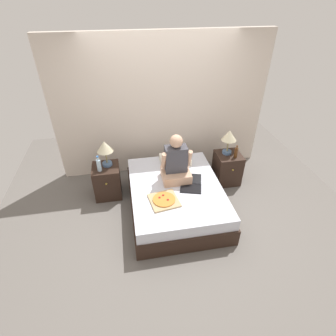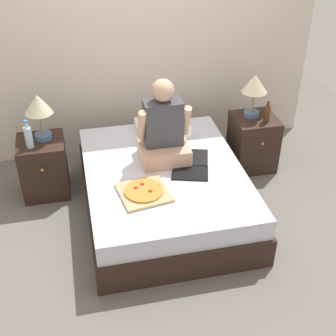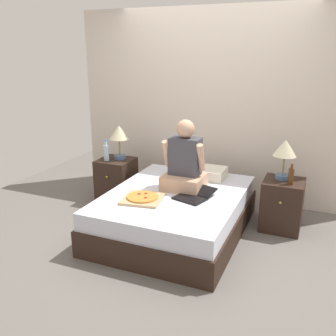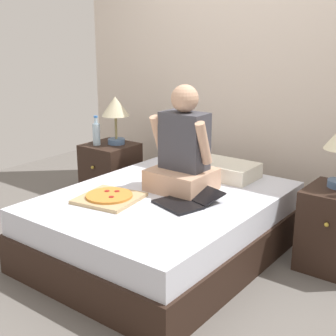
{
  "view_description": "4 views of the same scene",
  "coord_description": "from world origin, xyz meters",
  "px_view_note": "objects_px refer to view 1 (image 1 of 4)",
  "views": [
    {
      "loc": [
        -0.7,
        -3.13,
        3.04
      ],
      "look_at": [
        -0.12,
        0.01,
        0.81
      ],
      "focal_mm": 28.0,
      "sensor_mm": 36.0,
      "label": 1
    },
    {
      "loc": [
        -0.72,
        -3.4,
        2.84
      ],
      "look_at": [
        -0.01,
        -0.21,
        0.62
      ],
      "focal_mm": 50.0,
      "sensor_mm": 36.0,
      "label": 2
    },
    {
      "loc": [
        1.42,
        -3.55,
        1.96
      ],
      "look_at": [
        -0.08,
        -0.03,
        0.75
      ],
      "focal_mm": 40.0,
      "sensor_mm": 36.0,
      "label": 3
    },
    {
      "loc": [
        1.96,
        -2.53,
        1.62
      ],
      "look_at": [
        0.0,
        0.04,
        0.66
      ],
      "focal_mm": 50.0,
      "sensor_mm": 36.0,
      "label": 4
    }
  ],
  "objects_px": {
    "lamp_on_right_nightstand": "(229,137)",
    "person_seated": "(176,164)",
    "lamp_on_left_nightstand": "(105,148)",
    "water_bottle": "(99,165)",
    "nightstand_right": "(227,168)",
    "bed": "(176,197)",
    "laptop": "(191,185)",
    "nightstand_left": "(107,181)",
    "beer_bottle": "(236,152)",
    "pizza_box": "(164,200)"
  },
  "relations": [
    {
      "from": "bed",
      "to": "lamp_on_right_nightstand",
      "type": "relative_size",
      "value": 4.09
    },
    {
      "from": "pizza_box",
      "to": "nightstand_right",
      "type": "bearing_deg",
      "value": 33.5
    },
    {
      "from": "bed",
      "to": "person_seated",
      "type": "xyz_separation_m",
      "value": [
        0.03,
        0.18,
        0.52
      ]
    },
    {
      "from": "lamp_on_right_nightstand",
      "to": "bed",
      "type": "bearing_deg",
      "value": -150.11
    },
    {
      "from": "lamp_on_left_nightstand",
      "to": "water_bottle",
      "type": "bearing_deg",
      "value": -130.6
    },
    {
      "from": "lamp_on_right_nightstand",
      "to": "nightstand_right",
      "type": "bearing_deg",
      "value": -59.06
    },
    {
      "from": "lamp_on_right_nightstand",
      "to": "beer_bottle",
      "type": "distance_m",
      "value": 0.29
    },
    {
      "from": "lamp_on_right_nightstand",
      "to": "beer_bottle",
      "type": "bearing_deg",
      "value": -56.31
    },
    {
      "from": "lamp_on_left_nightstand",
      "to": "person_seated",
      "type": "bearing_deg",
      "value": -21.49
    },
    {
      "from": "bed",
      "to": "nightstand_left",
      "type": "xyz_separation_m",
      "value": [
        -1.08,
        0.55,
        0.06
      ]
    },
    {
      "from": "nightstand_right",
      "to": "pizza_box",
      "type": "bearing_deg",
      "value": -146.5
    },
    {
      "from": "nightstand_left",
      "to": "pizza_box",
      "type": "relative_size",
      "value": 1.26
    },
    {
      "from": "lamp_on_left_nightstand",
      "to": "nightstand_right",
      "type": "bearing_deg",
      "value": -1.35
    },
    {
      "from": "beer_bottle",
      "to": "water_bottle",
      "type": "bearing_deg",
      "value": 179.75
    },
    {
      "from": "water_bottle",
      "to": "lamp_on_right_nightstand",
      "type": "height_order",
      "value": "lamp_on_right_nightstand"
    },
    {
      "from": "nightstand_left",
      "to": "nightstand_right",
      "type": "bearing_deg",
      "value": 0.0
    },
    {
      "from": "nightstand_right",
      "to": "lamp_on_right_nightstand",
      "type": "distance_m",
      "value": 0.62
    },
    {
      "from": "bed",
      "to": "beer_bottle",
      "type": "distance_m",
      "value": 1.32
    },
    {
      "from": "nightstand_left",
      "to": "laptop",
      "type": "bearing_deg",
      "value": -25.0
    },
    {
      "from": "beer_bottle",
      "to": "nightstand_right",
      "type": "bearing_deg",
      "value": 125.01
    },
    {
      "from": "nightstand_right",
      "to": "lamp_on_left_nightstand",
      "type": "bearing_deg",
      "value": 178.65
    },
    {
      "from": "nightstand_left",
      "to": "lamp_on_right_nightstand",
      "type": "bearing_deg",
      "value": 1.34
    },
    {
      "from": "bed",
      "to": "nightstand_right",
      "type": "bearing_deg",
      "value": 27.14
    },
    {
      "from": "lamp_on_right_nightstand",
      "to": "person_seated",
      "type": "xyz_separation_m",
      "value": [
        -1.02,
        -0.42,
        -0.15
      ]
    },
    {
      "from": "laptop",
      "to": "pizza_box",
      "type": "height_order",
      "value": "laptop"
    },
    {
      "from": "beer_bottle",
      "to": "person_seated",
      "type": "xyz_separation_m",
      "value": [
        -1.12,
        -0.27,
        0.08
      ]
    },
    {
      "from": "water_bottle",
      "to": "beer_bottle",
      "type": "xyz_separation_m",
      "value": [
        2.31,
        -0.01,
        -0.02
      ]
    },
    {
      "from": "nightstand_left",
      "to": "water_bottle",
      "type": "relative_size",
      "value": 2.1
    },
    {
      "from": "bed",
      "to": "pizza_box",
      "type": "distance_m",
      "value": 0.48
    },
    {
      "from": "nightstand_right",
      "to": "laptop",
      "type": "bearing_deg",
      "value": -144.41
    },
    {
      "from": "water_bottle",
      "to": "pizza_box",
      "type": "xyz_separation_m",
      "value": [
        0.92,
        -0.79,
        -0.2
      ]
    },
    {
      "from": "person_seated",
      "to": "laptop",
      "type": "relative_size",
      "value": 1.6
    },
    {
      "from": "lamp_on_right_nightstand",
      "to": "person_seated",
      "type": "distance_m",
      "value": 1.11
    },
    {
      "from": "lamp_on_left_nightstand",
      "to": "pizza_box",
      "type": "height_order",
      "value": "lamp_on_left_nightstand"
    },
    {
      "from": "bed",
      "to": "lamp_on_right_nightstand",
      "type": "height_order",
      "value": "lamp_on_right_nightstand"
    },
    {
      "from": "bed",
      "to": "nightstand_left",
      "type": "bearing_deg",
      "value": 152.86
    },
    {
      "from": "water_bottle",
      "to": "nightstand_left",
      "type": "bearing_deg",
      "value": 48.35
    },
    {
      "from": "lamp_on_left_nightstand",
      "to": "water_bottle",
      "type": "xyz_separation_m",
      "value": [
        -0.12,
        -0.14,
        -0.22
      ]
    },
    {
      "from": "lamp_on_right_nightstand",
      "to": "pizza_box",
      "type": "relative_size",
      "value": 0.98
    },
    {
      "from": "lamp_on_right_nightstand",
      "to": "person_seated",
      "type": "height_order",
      "value": "person_seated"
    },
    {
      "from": "nightstand_left",
      "to": "laptop",
      "type": "height_order",
      "value": "nightstand_left"
    },
    {
      "from": "lamp_on_right_nightstand",
      "to": "pizza_box",
      "type": "bearing_deg",
      "value": -144.4
    },
    {
      "from": "nightstand_left",
      "to": "water_bottle",
      "type": "distance_m",
      "value": 0.42
    },
    {
      "from": "laptop",
      "to": "person_seated",
      "type": "bearing_deg",
      "value": 129.23
    },
    {
      "from": "bed",
      "to": "pizza_box",
      "type": "relative_size",
      "value": 4.02
    },
    {
      "from": "lamp_on_right_nightstand",
      "to": "pizza_box",
      "type": "distance_m",
      "value": 1.64
    },
    {
      "from": "person_seated",
      "to": "nightstand_right",
      "type": "bearing_deg",
      "value": 19.64
    },
    {
      "from": "lamp_on_left_nightstand",
      "to": "laptop",
      "type": "height_order",
      "value": "lamp_on_left_nightstand"
    },
    {
      "from": "lamp_on_right_nightstand",
      "to": "person_seated",
      "type": "bearing_deg",
      "value": -157.38
    },
    {
      "from": "beer_bottle",
      "to": "pizza_box",
      "type": "distance_m",
      "value": 1.61
    }
  ]
}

